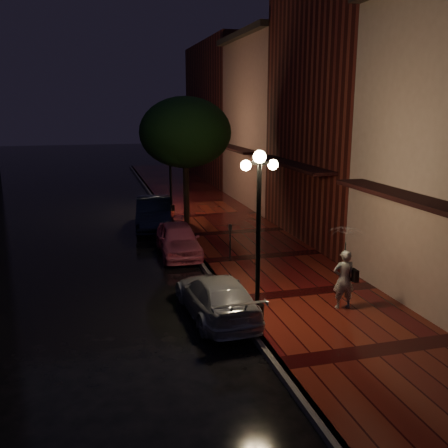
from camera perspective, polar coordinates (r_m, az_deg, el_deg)
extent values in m
plane|color=black|center=(17.79, -2.50, -4.70)|extent=(120.00, 120.00, 0.00)
cube|color=#400B0D|center=(18.36, 4.38, -3.91)|extent=(4.50, 60.00, 0.15)
cube|color=#595451|center=(17.76, -2.50, -4.47)|extent=(0.25, 60.00, 0.15)
cube|color=#511914|center=(21.36, 15.22, 12.87)|extent=(5.00, 8.00, 11.00)
cube|color=#8C5951|center=(28.59, 6.93, 11.22)|extent=(5.00, 8.00, 9.00)
cube|color=#511914|center=(38.04, 1.21, 12.56)|extent=(5.00, 12.00, 10.00)
cylinder|color=black|center=(12.64, 3.93, -2.07)|extent=(0.12, 0.12, 4.00)
cylinder|color=black|center=(13.25, 3.80, -9.81)|extent=(0.36, 0.36, 0.30)
cube|color=black|center=(12.27, 4.08, 6.97)|extent=(0.70, 0.08, 0.08)
sphere|color=#FFE399|center=(12.25, 4.09, 7.67)|extent=(0.32, 0.32, 0.32)
sphere|color=#FFE399|center=(12.16, 2.51, 6.70)|extent=(0.26, 0.26, 0.26)
sphere|color=#FFE399|center=(12.39, 5.62, 6.77)|extent=(0.26, 0.26, 0.26)
cylinder|color=black|center=(26.05, -6.15, 5.85)|extent=(0.12, 0.12, 4.00)
cylinder|color=black|center=(26.35, -6.05, 1.86)|extent=(0.36, 0.36, 0.30)
cube|color=black|center=(25.86, -6.26, 10.25)|extent=(0.70, 0.08, 0.08)
sphere|color=#FFE399|center=(25.86, -6.27, 10.58)|extent=(0.32, 0.32, 0.32)
sphere|color=#FFE399|center=(25.82, -7.04, 10.11)|extent=(0.26, 0.26, 0.26)
sphere|color=#FFE399|center=(25.92, -5.48, 10.16)|extent=(0.26, 0.26, 0.26)
cylinder|color=black|center=(23.22, -4.34, 3.99)|extent=(0.28, 0.28, 3.20)
ellipsoid|color=black|center=(22.94, -4.46, 10.41)|extent=(4.16, 4.16, 3.20)
sphere|color=black|center=(23.71, -3.02, 9.07)|extent=(1.80, 1.80, 1.80)
sphere|color=black|center=(22.18, -5.63, 8.99)|extent=(1.80, 1.80, 1.80)
imported|color=#CF5573|center=(18.85, -5.25, -1.74)|extent=(1.58, 3.68, 1.24)
imported|color=black|center=(23.11, -8.03, 1.26)|extent=(2.06, 4.54, 1.44)
imported|color=#A0A1A7|center=(13.40, -0.86, -8.28)|extent=(1.78, 3.97, 1.13)
imported|color=white|center=(13.85, 13.52, -6.17)|extent=(0.64, 0.46, 1.63)
imported|color=silver|center=(13.54, 13.76, -2.04)|extent=(0.95, 0.97, 0.87)
cylinder|color=black|center=(13.73, 13.61, -4.67)|extent=(0.02, 0.02, 1.31)
cube|color=black|center=(13.90, 14.64, -5.69)|extent=(0.13, 0.31, 0.33)
cylinder|color=black|center=(17.73, 0.70, -2.40)|extent=(0.06, 0.06, 1.09)
cube|color=black|center=(17.57, 0.71, -0.36)|extent=(0.13, 0.11, 0.22)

